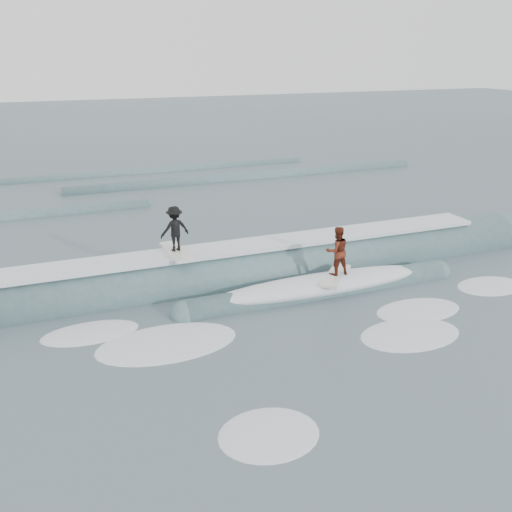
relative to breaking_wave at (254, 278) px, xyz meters
name	(u,v)px	position (x,y,z in m)	size (l,w,h in m)	color
ground	(286,317)	(-0.22, -3.10, -0.04)	(160.00, 160.00, 0.00)	#3A4F54
breaking_wave	(254,278)	(0.00, 0.00, 0.00)	(23.94, 3.89, 2.22)	#3C6166
surfer_black	(175,232)	(-2.60, 0.27, 1.87)	(1.01, 2.02, 1.56)	silver
surfer_red	(337,254)	(2.06, -1.93, 1.22)	(1.76, 1.84, 1.69)	white
whitewater	(301,334)	(-0.28, -4.23, -0.04)	(14.85, 7.48, 0.10)	white
far_swells	(130,190)	(-1.64, 14.55, -0.04)	(40.12, 8.65, 0.80)	#3C6166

